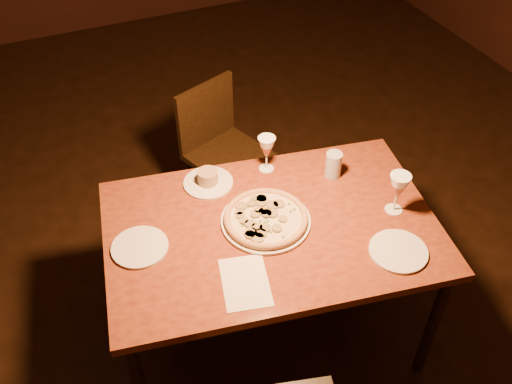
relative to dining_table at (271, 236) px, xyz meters
name	(u,v)px	position (x,y,z in m)	size (l,w,h in m)	color
floor	(222,344)	(-0.24, 0.00, -0.65)	(7.00, 7.00, 0.00)	black
dining_table	(271,236)	(0.00, 0.00, 0.00)	(1.45, 1.06, 0.71)	brown
chair_far	(221,146)	(0.11, 0.89, -0.21)	(0.49, 0.49, 0.78)	black
pizza_plate	(266,218)	(-0.01, 0.03, 0.08)	(0.36, 0.36, 0.04)	white
ramekin_saucer	(208,180)	(-0.15, 0.34, 0.09)	(0.22, 0.22, 0.07)	white
wine_glass_far	(267,154)	(0.13, 0.33, 0.15)	(0.08, 0.08, 0.17)	#B6644C
wine_glass_right	(397,193)	(0.50, -0.12, 0.16)	(0.08, 0.08, 0.19)	#B6644C
water_tumbler	(333,165)	(0.38, 0.18, 0.12)	(0.07, 0.07, 0.12)	#ADB5BD
side_plate_left	(140,247)	(-0.52, 0.09, 0.07)	(0.22, 0.22, 0.01)	white
side_plate_near	(398,251)	(0.39, -0.32, 0.07)	(0.23, 0.23, 0.01)	white
menu_card	(245,282)	(-0.21, -0.23, 0.06)	(0.17, 0.25, 0.00)	silver
pendant_light	(277,8)	(0.00, 0.00, 0.98)	(0.12, 0.12, 0.12)	#FF9447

